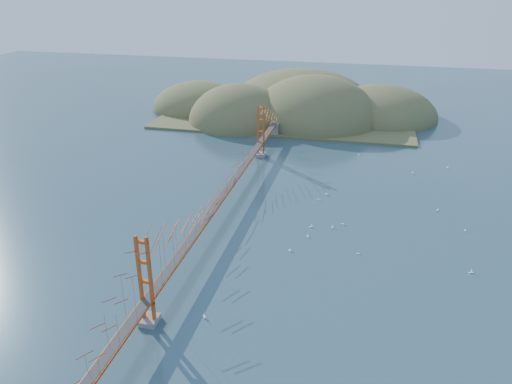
% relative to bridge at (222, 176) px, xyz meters
% --- Properties ---
extents(ground, '(320.00, 320.00, 0.00)m').
position_rel_bridge_xyz_m(ground, '(0.00, -0.18, -7.01)').
color(ground, '#305060').
rests_on(ground, ground).
extents(bridge, '(2.20, 94.40, 12.00)m').
position_rel_bridge_xyz_m(bridge, '(0.00, 0.00, 0.00)').
color(bridge, gray).
rests_on(bridge, ground).
extents(far_headlands, '(84.00, 58.00, 25.00)m').
position_rel_bridge_xyz_m(far_headlands, '(2.21, 68.33, -7.01)').
color(far_headlands, brown).
rests_on(far_headlands, ground).
extents(sailboat_12, '(0.60, 0.54, 0.68)m').
position_rel_bridge_xyz_m(sailboat_12, '(21.56, 35.49, -6.86)').
color(sailboat_12, white).
rests_on(sailboat_12, ground).
extents(sailboat_4, '(0.70, 0.70, 0.74)m').
position_rel_bridge_xyz_m(sailboat_4, '(36.32, 9.51, -6.85)').
color(sailboat_4, white).
rests_on(sailboat_4, ground).
extents(sailboat_10, '(0.69, 0.69, 0.74)m').
position_rel_bridge_xyz_m(sailboat_10, '(6.00, -27.75, -6.85)').
color(sailboat_10, white).
rests_on(sailboat_10, ground).
extents(sailboat_13, '(0.66, 0.63, 0.74)m').
position_rel_bridge_xyz_m(sailboat_13, '(38.94, -10.11, -6.85)').
color(sailboat_13, white).
rests_on(sailboat_13, ground).
extents(sailboat_15, '(0.54, 0.57, 0.64)m').
position_rel_bridge_xyz_m(sailboat_15, '(40.39, 31.88, -6.86)').
color(sailboat_15, white).
rests_on(sailboat_15, ground).
extents(sailboat_0, '(0.60, 0.62, 0.69)m').
position_rel_bridge_xyz_m(sailboat_0, '(15.49, -5.00, -6.86)').
color(sailboat_0, white).
rests_on(sailboat_0, ground).
extents(sailboat_1, '(0.66, 0.66, 0.69)m').
position_rel_bridge_xyz_m(sailboat_1, '(16.71, 12.00, -6.86)').
color(sailboat_1, white).
rests_on(sailboat_1, ground).
extents(sailboat_6, '(0.67, 0.67, 0.71)m').
position_rel_bridge_xyz_m(sailboat_6, '(13.44, -9.85, -6.85)').
color(sailboat_6, white).
rests_on(sailboat_6, ground).
extents(sailboat_3, '(0.53, 0.43, 0.62)m').
position_rel_bridge_xyz_m(sailboat_3, '(15.50, 9.27, -6.87)').
color(sailboat_3, white).
rests_on(sailboat_3, ground).
extents(sailboat_16, '(0.58, 0.55, 0.66)m').
position_rel_bridge_xyz_m(sailboat_16, '(20.56, 0.51, -6.86)').
color(sailboat_16, white).
rests_on(sailboat_16, ground).
extents(sailboat_5, '(0.43, 0.50, 0.57)m').
position_rel_bridge_xyz_m(sailboat_5, '(39.97, 2.81, -6.87)').
color(sailboat_5, white).
rests_on(sailboat_5, ground).
extents(sailboat_17, '(0.58, 0.56, 0.65)m').
position_rel_bridge_xyz_m(sailboat_17, '(32.90, 26.69, -6.86)').
color(sailboat_17, white).
rests_on(sailboat_17, ground).
extents(sailboat_2, '(0.49, 0.42, 0.56)m').
position_rel_bridge_xyz_m(sailboat_2, '(23.45, -8.54, -6.87)').
color(sailboat_2, white).
rests_on(sailboat_2, ground).
extents(sailboat_14, '(0.54, 0.63, 0.72)m').
position_rel_bridge_xyz_m(sailboat_14, '(18.98, -1.15, -6.85)').
color(sailboat_14, white).
rests_on(sailboat_14, ground).
extents(sailboat_extra_1, '(0.67, 0.67, 0.73)m').
position_rel_bridge_xyz_m(sailboat_extra_1, '(15.59, -1.68, -6.85)').
color(sailboat_extra_1, white).
rests_on(sailboat_extra_1, ground).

